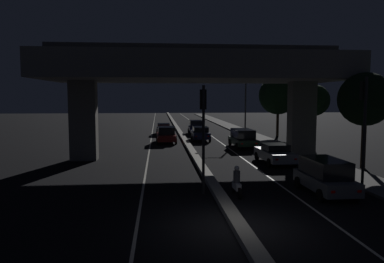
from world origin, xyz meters
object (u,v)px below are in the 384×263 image
at_px(motorcycle_white_filtering_near, 237,183).
at_px(car_dark_blue_fifth, 196,127).
at_px(street_lamp, 243,100).
at_px(car_grey_second_oncoming, 164,129).
at_px(car_dark_blue_fourth, 200,133).
at_px(car_grey_lead, 325,176).
at_px(car_silver_second, 275,153).
at_px(car_dark_red_lead_oncoming, 166,135).
at_px(traffic_light_left_of_median, 203,120).
at_px(traffic_light_right_of_median, 364,114).
at_px(car_dark_green_third, 243,138).

bearing_deg(motorcycle_white_filtering_near, car_dark_blue_fifth, -4.50).
bearing_deg(street_lamp, car_grey_second_oncoming, 160.57).
bearing_deg(car_dark_blue_fourth, car_grey_lead, -170.25).
relative_size(car_silver_second, car_dark_red_lead_oncoming, 1.05).
height_order(traffic_light_left_of_median, traffic_light_right_of_median, traffic_light_right_of_median).
distance_m(car_silver_second, car_dark_blue_fourth, 14.87).
bearing_deg(traffic_light_right_of_median, car_dark_blue_fourth, 104.26).
bearing_deg(car_dark_green_third, car_dark_red_lead_oncoming, 57.81).
xyz_separation_m(car_dark_blue_fifth, car_grey_second_oncoming, (-4.13, -0.21, -0.17)).
height_order(car_dark_green_third, car_grey_second_oncoming, car_dark_green_third).
distance_m(car_silver_second, car_dark_blue_fifth, 22.15).
xyz_separation_m(car_dark_blue_fourth, motorcycle_white_filtering_near, (-0.86, -22.90, -0.17)).
height_order(traffic_light_left_of_median, car_grey_second_oncoming, traffic_light_left_of_median).
bearing_deg(car_grey_second_oncoming, car_dark_green_third, 29.22).
bearing_deg(car_silver_second, street_lamp, -7.10).
bearing_deg(motorcycle_white_filtering_near, traffic_light_right_of_median, -87.03).
relative_size(car_grey_lead, car_silver_second, 0.90).
relative_size(traffic_light_left_of_median, motorcycle_white_filtering_near, 3.08).
height_order(car_dark_blue_fourth, car_dark_red_lead_oncoming, car_dark_red_lead_oncoming).
distance_m(street_lamp, car_dark_green_third, 10.54).
xyz_separation_m(car_grey_lead, motorcycle_white_filtering_near, (-4.34, -0.01, -0.27)).
distance_m(traffic_light_left_of_median, motorcycle_white_filtering_near, 3.38).
xyz_separation_m(car_dark_blue_fourth, car_grey_second_oncoming, (-3.87, 7.27, -0.08)).
bearing_deg(car_grey_lead, car_silver_second, -1.93).
bearing_deg(car_dark_red_lead_oncoming, car_dark_blue_fifth, 154.82).
xyz_separation_m(street_lamp, motorcycle_white_filtering_near, (-6.38, -26.85, -3.76)).
relative_size(traffic_light_right_of_median, motorcycle_white_filtering_near, 3.34).
relative_size(car_dark_blue_fifth, car_dark_red_lead_oncoming, 0.95).
xyz_separation_m(street_lamp, car_dark_blue_fourth, (-5.52, -3.96, -3.59)).
relative_size(car_dark_red_lead_oncoming, car_grey_second_oncoming, 0.90).
relative_size(car_dark_green_third, car_dark_red_lead_oncoming, 1.05).
relative_size(traffic_light_left_of_median, car_dark_blue_fifth, 1.29).
bearing_deg(traffic_light_right_of_median, street_lamp, 90.32).
height_order(car_dark_green_third, motorcycle_white_filtering_near, car_dark_green_third).
bearing_deg(traffic_light_left_of_median, motorcycle_white_filtering_near, -21.89).
bearing_deg(car_grey_second_oncoming, car_dark_blue_fifth, 93.11).
xyz_separation_m(car_dark_green_third, car_dark_blue_fifth, (-3.10, 13.23, -0.02)).
distance_m(car_dark_green_third, car_dark_blue_fourth, 6.66).
distance_m(car_dark_blue_fourth, car_dark_blue_fifth, 7.48).
distance_m(car_dark_blue_fourth, motorcycle_white_filtering_near, 22.91).
bearing_deg(car_dark_blue_fourth, traffic_light_right_of_median, -164.63).
bearing_deg(car_dark_blue_fourth, car_grey_second_oncoming, 29.12).
bearing_deg(car_silver_second, motorcycle_white_filtering_near, 150.31).
bearing_deg(traffic_light_left_of_median, car_dark_blue_fourth, 83.87).
distance_m(street_lamp, car_grey_lead, 27.15).
height_order(car_grey_lead, car_dark_green_third, car_grey_lead).
height_order(traffic_light_left_of_median, car_dark_green_third, traffic_light_left_of_median).
xyz_separation_m(car_silver_second, car_dark_green_third, (-0.34, 8.66, 0.20)).
relative_size(traffic_light_right_of_median, street_lamp, 0.78).
distance_m(car_grey_lead, car_dark_red_lead_oncoming, 22.52).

